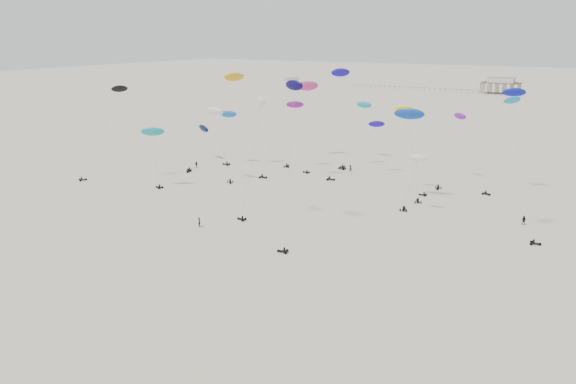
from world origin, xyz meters
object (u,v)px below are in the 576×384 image
Objects in this scene: rig_0 at (218,125)px; rig_4 at (229,88)px; pavilion_main at (501,86)px; rig_9 at (408,127)px; spectator_0 at (200,227)px.

rig_4 is (-6.33, 13.41, 7.02)m from rig_0.
pavilion_main is 1.23× the size of rig_0.
rig_0 is at bearing 103.56° from rig_9.
rig_0 is (-21.18, -239.64, 8.68)m from pavilion_main.
pavilion_main is 228.44m from rig_4.
rig_9 is at bearing 158.85° from rig_0.
spectator_0 is (-23.77, -40.80, -13.97)m from rig_9.
rig_4 reaches higher than rig_9.
rig_0 is 0.68× the size of rig_4.
spectator_0 is at bearing 146.16° from rig_9.
pavilion_main is at bearing -147.17° from rig_4.
rig_0 is 35.26m from spectator_0.
rig_9 is at bearing -68.83° from spectator_0.
rig_0 is 8.28× the size of spectator_0.
pavilion_main is at bearing -39.59° from spectator_0.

